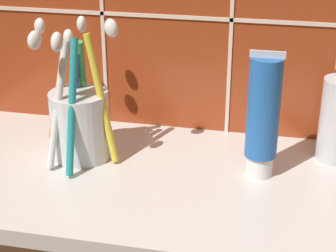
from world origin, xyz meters
TOP-DOWN VIEW (x-y plane):
  - sink_counter at (0.00, 0.00)cm, footprint 71.19×29.49cm
  - toothbrush_cup at (-15.89, 2.75)cm, footprint 13.75×13.73cm
  - toothpaste_tube at (7.13, 2.77)cm, footprint 4.05×3.86cm

SIDE VIEW (x-z plane):
  - sink_counter at x=0.00cm, z-range 0.00..2.00cm
  - toothbrush_cup at x=-15.89cm, z-range -2.02..16.87cm
  - toothpaste_tube at x=7.13cm, z-range 1.96..17.70cm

